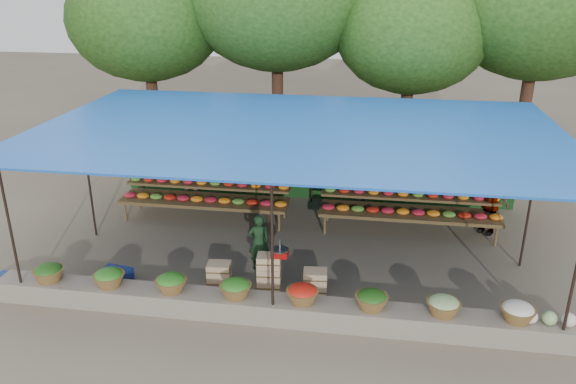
% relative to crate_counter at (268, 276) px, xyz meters
% --- Properties ---
extents(ground, '(60.00, 60.00, 0.00)m').
position_rel_crate_counter_xyz_m(ground, '(0.31, 1.80, -0.31)').
color(ground, brown).
rests_on(ground, ground).
extents(stone_curb, '(10.60, 0.55, 0.40)m').
position_rel_crate_counter_xyz_m(stone_curb, '(0.31, -0.95, -0.11)').
color(stone_curb, '#746A5D').
rests_on(stone_curb, ground).
extents(stall_canopy, '(10.80, 6.60, 2.82)m').
position_rel_crate_counter_xyz_m(stall_canopy, '(0.31, 1.87, 2.37)').
color(stall_canopy, black).
rests_on(stall_canopy, ground).
extents(produce_baskets, '(8.98, 0.58, 0.34)m').
position_rel_crate_counter_xyz_m(produce_baskets, '(0.21, -0.95, 0.25)').
color(produce_baskets, brown).
rests_on(produce_baskets, stone_curb).
extents(netting_backdrop, '(10.60, 0.06, 2.50)m').
position_rel_crate_counter_xyz_m(netting_backdrop, '(0.31, 4.95, 0.94)').
color(netting_backdrop, '#19481B').
rests_on(netting_backdrop, ground).
extents(tree_row, '(16.51, 5.50, 7.12)m').
position_rel_crate_counter_xyz_m(tree_row, '(0.81, 7.89, 4.39)').
color(tree_row, '#341B13').
rests_on(tree_row, ground).
extents(fruit_table_left, '(4.21, 0.95, 0.93)m').
position_rel_crate_counter_xyz_m(fruit_table_left, '(-2.18, 3.15, 0.30)').
color(fruit_table_left, brown).
rests_on(fruit_table_left, ground).
extents(fruit_table_right, '(4.21, 0.95, 0.93)m').
position_rel_crate_counter_xyz_m(fruit_table_right, '(2.82, 3.15, 0.30)').
color(fruit_table_right, brown).
rests_on(fruit_table_right, ground).
extents(crate_counter, '(2.38, 0.38, 0.77)m').
position_rel_crate_counter_xyz_m(crate_counter, '(0.00, 0.00, 0.00)').
color(crate_counter, tan).
rests_on(crate_counter, ground).
extents(weighing_scale, '(0.33, 0.33, 0.35)m').
position_rel_crate_counter_xyz_m(weighing_scale, '(0.25, -0.00, 0.54)').
color(weighing_scale, '#AB0F0D').
rests_on(weighing_scale, crate_counter).
extents(vendor_seated, '(0.52, 0.43, 1.22)m').
position_rel_crate_counter_xyz_m(vendor_seated, '(-0.35, 0.84, 0.30)').
color(vendor_seated, '#17341A').
rests_on(vendor_seated, ground).
extents(customer_left, '(0.79, 0.64, 1.54)m').
position_rel_crate_counter_xyz_m(customer_left, '(-2.83, 4.05, 0.46)').
color(customer_left, slate).
rests_on(customer_left, ground).
extents(customer_mid, '(1.37, 1.23, 1.84)m').
position_rel_crate_counter_xyz_m(customer_mid, '(1.73, 4.31, 0.61)').
color(customer_mid, slate).
rests_on(customer_mid, ground).
extents(customer_right, '(0.94, 0.83, 1.53)m').
position_rel_crate_counter_xyz_m(customer_right, '(4.68, 3.41, 0.45)').
color(customer_right, slate).
rests_on(customer_right, ground).
extents(blue_crate_front, '(0.55, 0.47, 0.28)m').
position_rel_crate_counter_xyz_m(blue_crate_front, '(-5.11, -0.74, -0.17)').
color(blue_crate_front, navy).
rests_on(blue_crate_front, ground).
extents(blue_crate_back, '(0.63, 0.50, 0.34)m').
position_rel_crate_counter_xyz_m(blue_crate_back, '(-3.01, -0.28, -0.14)').
color(blue_crate_back, navy).
rests_on(blue_crate_back, ground).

